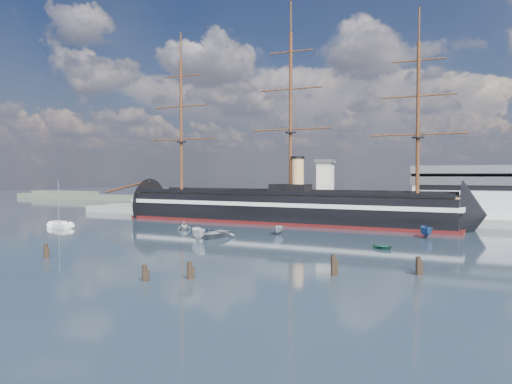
% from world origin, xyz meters
% --- Properties ---
extents(ground, '(600.00, 600.00, 0.00)m').
position_xyz_m(ground, '(0.00, 40.00, 0.00)').
color(ground, '#192232').
rests_on(ground, ground).
extents(quay, '(180.00, 18.00, 2.00)m').
position_xyz_m(quay, '(10.00, 76.00, 0.00)').
color(quay, slate).
rests_on(quay, ground).
extents(quay_tower, '(5.00, 5.00, 15.00)m').
position_xyz_m(quay_tower, '(3.00, 73.00, 9.75)').
color(quay_tower, silver).
rests_on(quay_tower, ground).
extents(shoreline, '(120.00, 10.00, 4.00)m').
position_xyz_m(shoreline, '(-139.23, 135.00, 1.45)').
color(shoreline, '#3F4C38').
rests_on(shoreline, ground).
extents(warship, '(113.22, 20.14, 53.94)m').
position_xyz_m(warship, '(-6.23, 60.00, 4.04)').
color(warship, black).
rests_on(warship, ground).
extents(sailboat, '(7.37, 3.81, 11.32)m').
position_xyz_m(sailboat, '(-48.78, 26.07, 0.72)').
color(sailboat, silver).
rests_on(sailboat, ground).
extents(motorboat_a, '(7.57, 6.91, 3.01)m').
position_xyz_m(motorboat_a, '(-6.37, 20.38, 0.00)').
color(motorboat_a, silver).
rests_on(motorboat_a, ground).
extents(motorboat_b, '(2.62, 3.35, 1.46)m').
position_xyz_m(motorboat_b, '(-11.60, 30.71, 0.00)').
color(motorboat_b, navy).
rests_on(motorboat_b, ground).
extents(motorboat_c, '(5.84, 2.85, 2.24)m').
position_xyz_m(motorboat_c, '(4.01, 35.86, 0.00)').
color(motorboat_c, gray).
rests_on(motorboat_c, ground).
extents(motorboat_d, '(5.79, 5.65, 2.07)m').
position_xyz_m(motorboat_d, '(-19.19, 34.82, 0.00)').
color(motorboat_d, beige).
rests_on(motorboat_d, ground).
extents(motorboat_e, '(2.28, 2.72, 1.20)m').
position_xyz_m(motorboat_e, '(28.33, 23.85, 0.00)').
color(motorboat_e, '#225C45').
rests_on(motorboat_e, ground).
extents(motorboat_f, '(7.60, 4.07, 2.89)m').
position_xyz_m(motorboat_f, '(33.42, 43.45, 0.00)').
color(motorboat_f, navy).
rests_on(motorboat_f, ground).
extents(motorboat_g, '(5.56, 2.42, 2.55)m').
position_xyz_m(motorboat_g, '(-5.27, 24.44, 0.00)').
color(motorboat_g, gray).
rests_on(motorboat_g, ground).
extents(piling_near_left, '(0.64, 0.64, 2.87)m').
position_xyz_m(piling_near_left, '(-16.72, -7.35, 0.00)').
color(piling_near_left, black).
rests_on(piling_near_left, ground).
extents(piling_near_mid, '(0.64, 0.64, 2.65)m').
position_xyz_m(piling_near_mid, '(7.28, -14.29, 0.00)').
color(piling_near_mid, black).
rests_on(piling_near_mid, ground).
extents(piling_near_right, '(0.64, 0.64, 3.38)m').
position_xyz_m(piling_near_right, '(27.04, -1.86, 0.00)').
color(piling_near_right, black).
rests_on(piling_near_right, ground).
extents(piling_far_right, '(0.64, 0.64, 3.02)m').
position_xyz_m(piling_far_right, '(36.67, 3.34, 0.00)').
color(piling_far_right, black).
rests_on(piling_far_right, ground).
extents(piling_extra, '(0.64, 0.64, 2.83)m').
position_xyz_m(piling_extra, '(11.57, -11.06, 0.00)').
color(piling_extra, black).
rests_on(piling_extra, ground).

